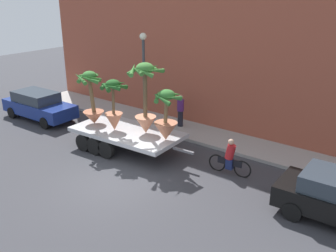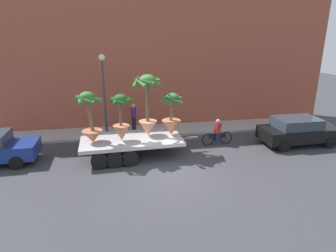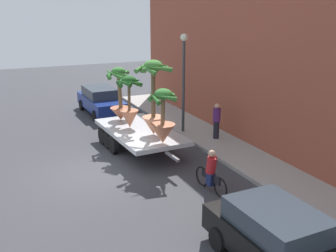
# 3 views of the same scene
# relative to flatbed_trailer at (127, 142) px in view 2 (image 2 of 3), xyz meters

# --- Properties ---
(ground_plane) EXTENTS (60.00, 60.00, 0.00)m
(ground_plane) POSITION_rel_flatbed_trailer_xyz_m (1.94, -2.47, -0.76)
(ground_plane) COLOR #38383D
(sidewalk) EXTENTS (24.00, 2.20, 0.15)m
(sidewalk) POSITION_rel_flatbed_trailer_xyz_m (1.94, 3.63, -0.69)
(sidewalk) COLOR #A39E99
(sidewalk) RESTS_ON ground
(building_facade) EXTENTS (24.00, 1.20, 9.82)m
(building_facade) POSITION_rel_flatbed_trailer_xyz_m (1.94, 5.33, 4.15)
(building_facade) COLOR #9E4C38
(building_facade) RESTS_ON ground
(flatbed_trailer) EXTENTS (6.15, 2.82, 0.98)m
(flatbed_trailer) POSITION_rel_flatbed_trailer_xyz_m (0.00, 0.00, 0.00)
(flatbed_trailer) COLOR #B7BABF
(flatbed_trailer) RESTS_ON ground
(potted_palm_rear) EXTENTS (1.32, 1.30, 2.52)m
(potted_palm_rear) POSITION_rel_flatbed_trailer_xyz_m (-1.70, -0.27, 1.33)
(potted_palm_rear) COLOR #B26647
(potted_palm_rear) RESTS_ON flatbed_trailer
(potted_palm_middle) EXTENTS (1.19, 1.21, 2.22)m
(potted_palm_middle) POSITION_rel_flatbed_trailer_xyz_m (2.34, 0.19, 1.13)
(potted_palm_middle) COLOR #C17251
(potted_palm_middle) RESTS_ON flatbed_trailer
(potted_palm_front) EXTENTS (1.51, 1.50, 3.17)m
(potted_palm_front) POSITION_rel_flatbed_trailer_xyz_m (1.13, 0.30, 1.75)
(potted_palm_front) COLOR tan
(potted_palm_front) RESTS_ON flatbed_trailer
(potted_palm_extra) EXTENTS (1.18, 1.20, 2.36)m
(potted_palm_extra) POSITION_rel_flatbed_trailer_xyz_m (-0.23, -0.29, 1.34)
(potted_palm_extra) COLOR #C17251
(potted_palm_extra) RESTS_ON flatbed_trailer
(cyclist) EXTENTS (1.84, 0.38, 1.54)m
(cyclist) POSITION_rel_flatbed_trailer_xyz_m (5.11, 0.80, -0.09)
(cyclist) COLOR black
(cyclist) RESTS_ON ground
(parked_car) EXTENTS (4.37, 2.05, 1.58)m
(parked_car) POSITION_rel_flatbed_trailer_xyz_m (9.61, 0.07, 0.07)
(parked_car) COLOR black
(parked_car) RESTS_ON ground
(pedestrian_near_gate) EXTENTS (0.36, 0.36, 1.71)m
(pedestrian_near_gate) POSITION_rel_flatbed_trailer_xyz_m (0.55, 3.76, 0.28)
(pedestrian_near_gate) COLOR black
(pedestrian_near_gate) RESTS_ON sidewalk
(street_lamp) EXTENTS (0.36, 0.36, 4.83)m
(street_lamp) POSITION_rel_flatbed_trailer_xyz_m (-1.13, 2.83, 2.47)
(street_lamp) COLOR #383D42
(street_lamp) RESTS_ON sidewalk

